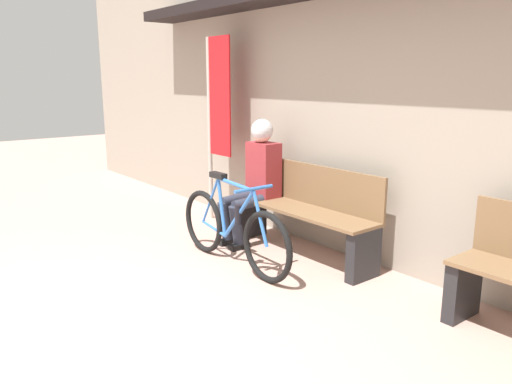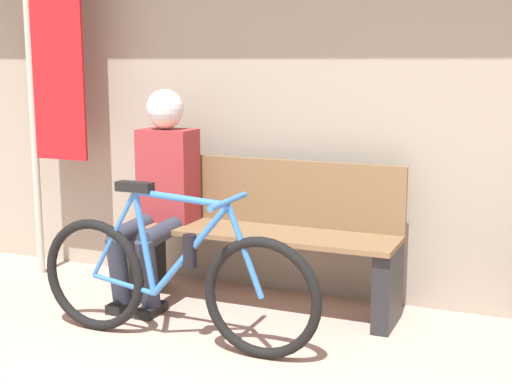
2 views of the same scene
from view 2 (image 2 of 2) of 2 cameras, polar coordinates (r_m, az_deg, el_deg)
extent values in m
cube|color=#9E9384|center=(4.41, 5.90, 12.20)|extent=(12.00, 0.12, 3.20)
cube|color=brown|center=(4.22, 0.15, -3.27)|extent=(1.66, 0.42, 0.03)
cube|color=brown|center=(4.35, 1.14, 0.04)|extent=(1.66, 0.03, 0.40)
cube|color=#232326|center=(4.63, -8.86, -5.21)|extent=(0.10, 0.36, 0.45)
cube|color=#232326|center=(4.06, 10.49, -7.50)|extent=(0.10, 0.36, 0.45)
torus|color=black|center=(4.00, -12.83, -6.50)|extent=(0.62, 0.05, 0.62)
torus|color=black|center=(3.54, 0.45, -8.49)|extent=(0.62, 0.05, 0.62)
cylinder|color=blue|center=(3.61, -6.09, -0.50)|extent=(0.54, 0.03, 0.07)
cylinder|color=blue|center=(3.64, -5.32, -4.72)|extent=(0.46, 0.03, 0.53)
cylinder|color=blue|center=(3.77, -8.91, -4.05)|extent=(0.13, 0.03, 0.55)
cylinder|color=blue|center=(3.91, -10.55, -7.26)|extent=(0.38, 0.03, 0.08)
cylinder|color=blue|center=(3.86, -11.30, -3.34)|extent=(0.30, 0.02, 0.49)
cylinder|color=blue|center=(3.51, -0.89, -4.81)|extent=(0.21, 0.03, 0.46)
cube|color=black|center=(3.73, -9.69, 0.42)|extent=(0.20, 0.07, 0.05)
cylinder|color=blue|center=(3.49, -2.24, -0.75)|extent=(0.03, 0.40, 0.03)
cylinder|color=black|center=(3.64, -5.32, -4.72)|extent=(0.07, 0.07, 0.17)
cylinder|color=#2D3342|center=(4.36, -9.73, -2.89)|extent=(0.11, 0.43, 0.13)
cylinder|color=#2D3342|center=(4.27, -10.95, -6.14)|extent=(0.11, 0.17, 0.42)
cube|color=black|center=(4.36, -10.62, -8.92)|extent=(0.10, 0.22, 0.06)
cylinder|color=#2D3342|center=(4.26, -7.46, -3.15)|extent=(0.11, 0.43, 0.13)
cylinder|color=#2D3342|center=(4.17, -8.64, -6.49)|extent=(0.11, 0.17, 0.42)
cube|color=black|center=(4.26, -8.35, -9.32)|extent=(0.10, 0.22, 0.06)
cube|color=maroon|center=(4.46, -7.04, 1.36)|extent=(0.34, 0.22, 0.57)
sphere|color=beige|center=(4.40, -7.28, 6.28)|extent=(0.20, 0.20, 0.20)
sphere|color=silver|center=(4.40, -7.29, 6.67)|extent=(0.23, 0.23, 0.23)
cylinder|color=#B7B2A8|center=(5.05, -17.40, 5.66)|extent=(0.05, 0.05, 2.16)
cube|color=red|center=(4.89, -15.61, 10.40)|extent=(0.40, 0.02, 1.35)
camera|label=1|loc=(1.88, 97.27, 6.14)|focal=35.00mm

